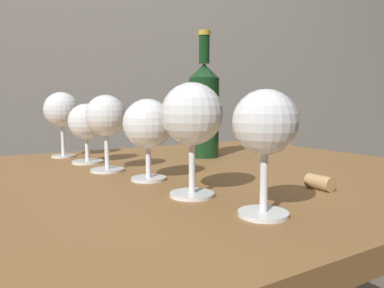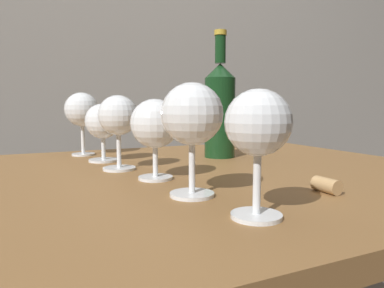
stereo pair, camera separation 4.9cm
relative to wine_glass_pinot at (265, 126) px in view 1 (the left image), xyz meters
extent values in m
cube|color=brown|center=(0.01, 0.29, -0.12)|extent=(1.12, 0.83, 0.03)
cylinder|color=brown|center=(0.51, 0.64, -0.48)|extent=(0.06, 0.06, 0.68)
cylinder|color=white|center=(0.00, 0.00, -0.10)|extent=(0.06, 0.06, 0.00)
cylinder|color=white|center=(0.00, 0.00, -0.06)|extent=(0.01, 0.01, 0.08)
sphere|color=white|center=(0.00, 0.00, 0.00)|extent=(0.07, 0.07, 0.07)
ellipsoid|color=maroon|center=(0.00, 0.00, 0.00)|extent=(0.07, 0.07, 0.03)
cylinder|color=white|center=(-0.02, 0.12, -0.10)|extent=(0.06, 0.06, 0.00)
cylinder|color=white|center=(-0.02, 0.12, -0.06)|extent=(0.01, 0.01, 0.08)
sphere|color=white|center=(-0.02, 0.12, 0.01)|extent=(0.09, 0.09, 0.09)
ellipsoid|color=#EACC66|center=(-0.02, 0.12, 0.02)|extent=(0.08, 0.08, 0.05)
cylinder|color=white|center=(-0.03, 0.25, -0.10)|extent=(0.06, 0.06, 0.00)
cylinder|color=white|center=(-0.03, 0.25, -0.07)|extent=(0.01, 0.01, 0.06)
sphere|color=white|center=(-0.03, 0.25, -0.01)|extent=(0.08, 0.08, 0.08)
ellipsoid|color=gold|center=(-0.03, 0.25, -0.01)|extent=(0.07, 0.07, 0.03)
cylinder|color=white|center=(-0.07, 0.37, -0.10)|extent=(0.06, 0.06, 0.00)
cylinder|color=white|center=(-0.07, 0.37, -0.06)|extent=(0.01, 0.01, 0.08)
sphere|color=white|center=(-0.07, 0.37, 0.00)|extent=(0.08, 0.08, 0.08)
ellipsoid|color=beige|center=(-0.07, 0.37, 0.01)|extent=(0.07, 0.07, 0.04)
cylinder|color=white|center=(-0.08, 0.49, -0.10)|extent=(0.07, 0.07, 0.00)
cylinder|color=white|center=(-0.08, 0.49, -0.07)|extent=(0.01, 0.01, 0.06)
sphere|color=white|center=(-0.08, 0.49, -0.01)|extent=(0.08, 0.08, 0.08)
ellipsoid|color=pink|center=(-0.08, 0.49, -0.02)|extent=(0.07, 0.07, 0.02)
cylinder|color=white|center=(-0.10, 0.61, -0.10)|extent=(0.06, 0.06, 0.00)
cylinder|color=white|center=(-0.10, 0.61, -0.06)|extent=(0.01, 0.01, 0.08)
sphere|color=white|center=(-0.10, 0.61, 0.01)|extent=(0.09, 0.09, 0.09)
ellipsoid|color=#380711|center=(-0.10, 0.61, 0.01)|extent=(0.08, 0.08, 0.03)
cylinder|color=#143819|center=(0.20, 0.43, -0.01)|extent=(0.07, 0.07, 0.19)
cone|color=#143819|center=(0.20, 0.43, 0.11)|extent=(0.07, 0.07, 0.03)
cylinder|color=#143819|center=(0.20, 0.43, 0.16)|extent=(0.03, 0.03, 0.07)
cylinder|color=gold|center=(0.20, 0.43, 0.20)|extent=(0.03, 0.03, 0.01)
cylinder|color=tan|center=(0.16, 0.05, -0.09)|extent=(0.02, 0.04, 0.02)
camera|label=1|loc=(-0.27, -0.30, 0.02)|focal=32.97mm
camera|label=2|loc=(-0.23, -0.32, 0.02)|focal=32.97mm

